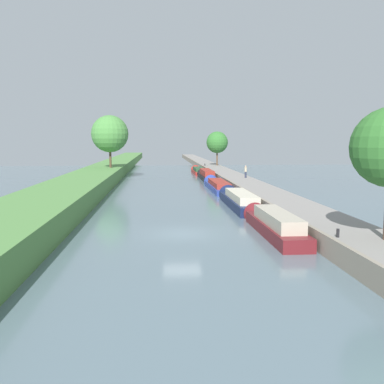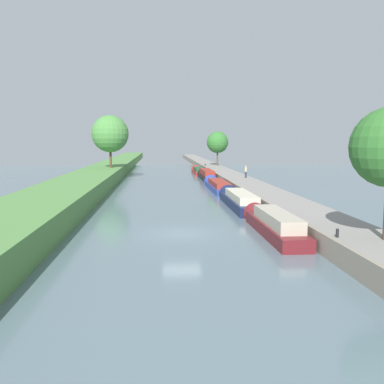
% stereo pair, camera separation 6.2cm
% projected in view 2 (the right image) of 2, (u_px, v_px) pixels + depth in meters
% --- Properties ---
extents(ground_plane, '(160.00, 160.00, 0.00)m').
position_uv_depth(ground_plane, '(182.00, 234.00, 28.27)').
color(ground_plane, slate).
extents(left_grassy_bank, '(6.17, 260.00, 1.84)m').
position_uv_depth(left_grassy_bank, '(18.00, 222.00, 27.36)').
color(left_grassy_bank, '#518442').
rests_on(left_grassy_bank, ground_plane).
extents(right_towpath, '(3.82, 260.00, 1.14)m').
position_uv_depth(right_towpath, '(320.00, 223.00, 28.91)').
color(right_towpath, gray).
rests_on(right_towpath, ground_plane).
extents(stone_quay, '(0.25, 260.00, 1.19)m').
position_uv_depth(stone_quay, '(290.00, 223.00, 28.75)').
color(stone_quay, gray).
rests_on(stone_quay, ground_plane).
extents(narrowboat_maroon, '(1.87, 10.91, 2.08)m').
position_uv_depth(narrowboat_maroon, '(273.00, 224.00, 28.41)').
color(narrowboat_maroon, maroon).
rests_on(narrowboat_maroon, ground_plane).
extents(narrowboat_navy, '(2.10, 12.45, 2.07)m').
position_uv_depth(narrowboat_navy, '(238.00, 200.00, 40.20)').
color(narrowboat_navy, '#141E42').
rests_on(narrowboat_navy, ground_plane).
extents(narrowboat_blue, '(2.10, 13.92, 1.99)m').
position_uv_depth(narrowboat_blue, '(217.00, 185.00, 54.26)').
color(narrowboat_blue, '#283D93').
rests_on(narrowboat_blue, ground_plane).
extents(narrowboat_black, '(1.80, 13.17, 2.10)m').
position_uv_depth(narrowboat_black, '(206.00, 175.00, 68.30)').
color(narrowboat_black, black).
rests_on(narrowboat_black, ground_plane).
extents(narrowboat_red, '(2.00, 11.36, 1.90)m').
position_uv_depth(narrowboat_red, '(198.00, 171.00, 80.99)').
color(narrowboat_red, maroon).
rests_on(narrowboat_red, ground_plane).
extents(tree_rightbank_midnear, '(4.37, 4.37, 6.87)m').
position_uv_depth(tree_rightbank_midnear, '(217.00, 142.00, 86.65)').
color(tree_rightbank_midnear, brown).
rests_on(tree_rightbank_midnear, right_towpath).
extents(tree_leftbank_downstream, '(5.88, 5.88, 8.32)m').
position_uv_depth(tree_leftbank_downstream, '(110.00, 134.00, 67.91)').
color(tree_leftbank_downstream, '#4C3828').
rests_on(tree_leftbank_downstream, left_grassy_bank).
extents(person_walking, '(0.34, 0.34, 1.66)m').
position_uv_depth(person_walking, '(246.00, 171.00, 57.78)').
color(person_walking, '#282D42').
rests_on(person_walking, right_towpath).
extents(mooring_bollard_near, '(0.16, 0.16, 0.45)m').
position_uv_depth(mooring_bollard_near, '(337.00, 233.00, 22.16)').
color(mooring_bollard_near, black).
rests_on(mooring_bollard_near, right_towpath).
extents(mooring_bollard_far, '(0.16, 0.16, 0.45)m').
position_uv_depth(mooring_bollard_far, '(205.00, 165.00, 85.52)').
color(mooring_bollard_far, black).
rests_on(mooring_bollard_far, right_towpath).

